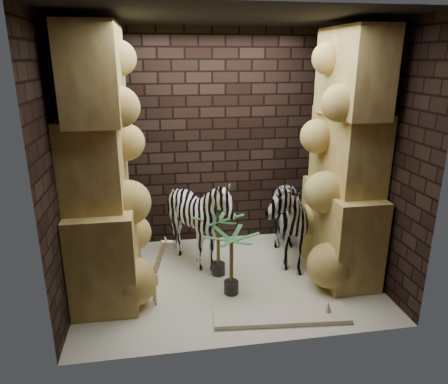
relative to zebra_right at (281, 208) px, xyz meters
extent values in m
plane|color=beige|center=(-0.78, -0.44, -0.73)|extent=(3.50, 3.50, 0.00)
plane|color=black|center=(-0.78, -0.44, 2.27)|extent=(3.50, 3.50, 0.00)
plane|color=black|center=(-0.78, 0.81, 0.77)|extent=(3.50, 0.00, 3.50)
plane|color=black|center=(-0.78, -1.69, 0.77)|extent=(3.50, 0.00, 3.50)
plane|color=black|center=(-2.53, -0.44, 0.77)|extent=(0.00, 3.00, 3.00)
plane|color=black|center=(0.97, -0.44, 0.77)|extent=(0.00, 3.00, 3.00)
imported|color=white|center=(0.00, 0.00, 0.00)|extent=(0.76, 1.28, 1.46)
imported|color=white|center=(-1.07, -0.02, -0.16)|extent=(1.30, 1.47, 1.14)
cube|color=beige|center=(-0.36, -1.31, -0.70)|extent=(1.45, 0.47, 0.05)
camera|label=1|loc=(-1.56, -4.91, 1.88)|focal=33.30mm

